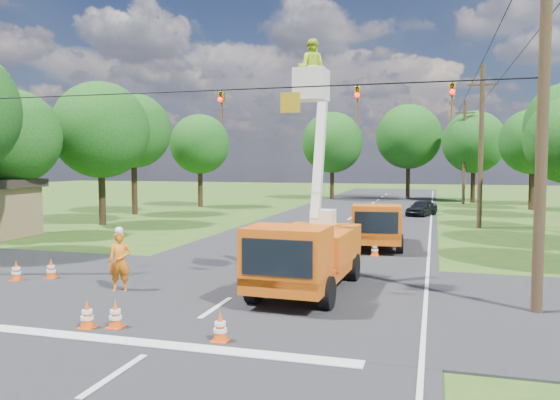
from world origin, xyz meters
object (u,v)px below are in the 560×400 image
(traffic_cone_4, at_px, (51,269))
(traffic_cone_0, at_px, (87,315))
(traffic_cone_7, at_px, (399,230))
(tree_left_e, at_px, (133,131))
(ground_worker, at_px, (120,261))
(tree_far_a, at_px, (332,143))
(distant_car, at_px, (422,208))
(tree_left_f, at_px, (200,144))
(traffic_cone_8, at_px, (115,315))
(traffic_cone_1, at_px, (220,327))
(tree_left_d, at_px, (101,130))
(second_truck, at_px, (377,224))
(tree_left_c, at_px, (13,137))
(tree_far_b, at_px, (409,137))
(bucket_truck, at_px, (307,239))
(traffic_cone_3, at_px, (375,248))
(traffic_cone_2, at_px, (301,253))
(tree_far_c, at_px, (474,142))
(pole_right_near, at_px, (543,123))
(pole_right_far, at_px, (464,151))
(pole_right_mid, at_px, (481,145))
(tree_right_e, at_px, (533,142))
(traffic_cone_5, at_px, (16,271))

(traffic_cone_4, bearing_deg, traffic_cone_0, -44.36)
(traffic_cone_7, height_order, tree_left_e, tree_left_e)
(ground_worker, relative_size, tree_far_a, 0.20)
(distant_car, xyz_separation_m, tree_left_f, (-19.69, 3.32, 5.08))
(traffic_cone_8, relative_size, tree_left_e, 0.08)
(traffic_cone_1, xyz_separation_m, traffic_cone_8, (-2.85, 0.24, 0.00))
(ground_worker, xyz_separation_m, tree_left_d, (-11.28, 15.88, 5.17))
(second_truck, height_order, tree_left_d, tree_left_d)
(traffic_cone_1, distance_m, tree_left_e, 32.69)
(tree_left_c, distance_m, tree_left_d, 6.22)
(distant_car, height_order, traffic_cone_1, distant_car)
(tree_left_d, distance_m, tree_far_b, 34.99)
(bucket_truck, relative_size, traffic_cone_4, 11.14)
(traffic_cone_3, xyz_separation_m, tree_far_b, (-0.35, 37.27, 6.45))
(traffic_cone_2, height_order, traffic_cone_7, same)
(traffic_cone_1, xyz_separation_m, traffic_cone_2, (-0.64, 10.38, 0.00))
(ground_worker, relative_size, tree_far_c, 0.21)
(pole_right_near, height_order, pole_right_far, same)
(traffic_cone_2, distance_m, traffic_cone_4, 9.51)
(pole_right_mid, distance_m, tree_left_c, 27.32)
(tree_far_a, distance_m, tree_far_c, 14.53)
(distant_car, bearing_deg, tree_far_a, 141.56)
(pole_right_far, xyz_separation_m, tree_far_a, (-13.50, 3.00, 1.08))
(pole_right_mid, distance_m, tree_far_a, 26.69)
(tree_right_e, distance_m, tree_far_c, 8.22)
(traffic_cone_5, height_order, pole_right_mid, pole_right_mid)
(second_truck, relative_size, ground_worker, 3.14)
(traffic_cone_7, bearing_deg, second_truck, -99.55)
(bucket_truck, height_order, tree_left_d, tree_left_d)
(ground_worker, relative_size, traffic_cone_4, 2.68)
(pole_right_near, bearing_deg, distant_car, 97.72)
(tree_far_c, bearing_deg, distant_car, -106.76)
(tree_far_a, bearing_deg, pole_right_mid, -59.59)
(traffic_cone_4, xyz_separation_m, pole_right_mid, (15.53, 19.96, 4.75))
(traffic_cone_5, relative_size, tree_left_f, 0.08)
(traffic_cone_7, distance_m, pole_right_mid, 8.46)
(traffic_cone_0, xyz_separation_m, tree_left_d, (-12.68, 19.56, 5.77))
(traffic_cone_8, distance_m, tree_left_f, 37.16)
(traffic_cone_7, bearing_deg, traffic_cone_4, -126.82)
(bucket_truck, bearing_deg, traffic_cone_8, -123.94)
(tree_left_c, bearing_deg, traffic_cone_1, -37.56)
(bucket_truck, xyz_separation_m, traffic_cone_5, (-9.93, -1.16, -1.32))
(traffic_cone_7, height_order, pole_right_mid, pole_right_mid)
(traffic_cone_3, height_order, traffic_cone_7, same)
(bucket_truck, height_order, tree_far_b, tree_far_b)
(second_truck, height_order, tree_left_e, tree_left_e)
(traffic_cone_4, relative_size, tree_left_c, 0.09)
(traffic_cone_1, distance_m, pole_right_near, 9.86)
(pole_right_far, bearing_deg, bucket_truck, -99.39)
(traffic_cone_1, height_order, tree_far_c, tree_far_c)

